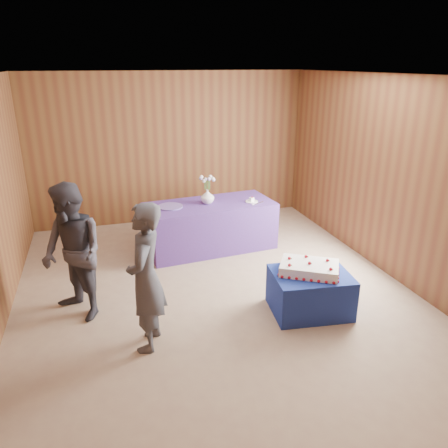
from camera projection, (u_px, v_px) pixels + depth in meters
name	position (u px, v px, depth m)	size (l,w,h in m)	color
ground	(215.00, 292.00, 5.73)	(6.00, 6.00, 0.00)	gray
room_shell	(214.00, 156.00, 5.10)	(5.04, 6.04, 2.72)	brown
cake_table	(310.00, 292.00, 5.21)	(0.90, 0.70, 0.50)	navy
serving_table	(210.00, 226.00, 6.98)	(2.00, 0.90, 0.75)	#49328B
sheet_cake	(309.00, 268.00, 5.13)	(0.83, 0.76, 0.16)	white
vase	(207.00, 196.00, 6.82)	(0.21, 0.21, 0.22)	white
flower_spray	(207.00, 179.00, 6.72)	(0.26, 0.26, 0.20)	#2A6B2B
platter	(170.00, 207.00, 6.67)	(0.39, 0.39, 0.02)	#6350A1
plate	(252.00, 201.00, 6.92)	(0.20, 0.20, 0.01)	white
cake_slice	(252.00, 199.00, 6.91)	(0.09, 0.08, 0.08)	white
knife	(258.00, 203.00, 6.84)	(0.26, 0.02, 0.00)	silver
guest_left	(146.00, 278.00, 4.40)	(0.58, 0.38, 1.58)	#393B44
guest_right	(73.00, 253.00, 4.93)	(0.78, 0.61, 1.61)	#34333D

